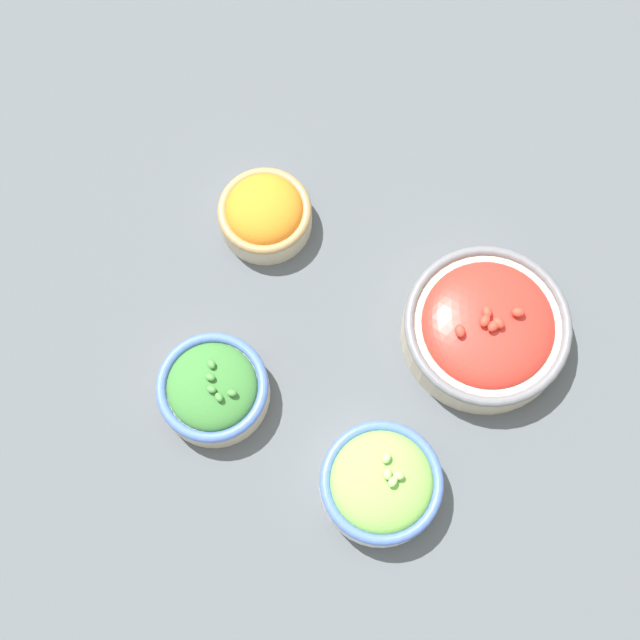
{
  "coord_description": "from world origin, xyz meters",
  "views": [
    {
      "loc": [
        -0.16,
        0.27,
        1.02
      ],
      "look_at": [
        0.0,
        0.0,
        0.03
      ],
      "focal_mm": 50.0,
      "sensor_mm": 36.0,
      "label": 1
    }
  ],
  "objects_px": {
    "bowl_cherry_tomatoes": "(486,327)",
    "bowl_lettuce": "(381,483)",
    "bowl_broccoli": "(213,389)",
    "bowl_carrots": "(265,213)"
  },
  "relations": [
    {
      "from": "bowl_carrots",
      "to": "bowl_lettuce",
      "type": "relative_size",
      "value": 0.84
    },
    {
      "from": "bowl_cherry_tomatoes",
      "to": "bowl_lettuce",
      "type": "distance_m",
      "value": 0.22
    },
    {
      "from": "bowl_carrots",
      "to": "bowl_lettuce",
      "type": "xyz_separation_m",
      "value": [
        -0.28,
        0.21,
        0.0
      ]
    },
    {
      "from": "bowl_cherry_tomatoes",
      "to": "bowl_broccoli",
      "type": "bearing_deg",
      "value": 43.41
    },
    {
      "from": "bowl_cherry_tomatoes",
      "to": "bowl_lettuce",
      "type": "xyz_separation_m",
      "value": [
        0.02,
        0.22,
        -0.0
      ]
    },
    {
      "from": "bowl_broccoli",
      "to": "bowl_lettuce",
      "type": "distance_m",
      "value": 0.22
    },
    {
      "from": "bowl_cherry_tomatoes",
      "to": "bowl_broccoli",
      "type": "relative_size",
      "value": 1.51
    },
    {
      "from": "bowl_carrots",
      "to": "bowl_broccoli",
      "type": "bearing_deg",
      "value": 106.39
    },
    {
      "from": "bowl_carrots",
      "to": "bowl_lettuce",
      "type": "distance_m",
      "value": 0.35
    },
    {
      "from": "bowl_cherry_tomatoes",
      "to": "bowl_carrots",
      "type": "bearing_deg",
      "value": 1.24
    }
  ]
}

